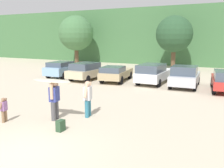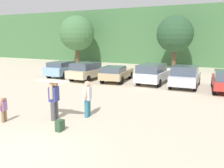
{
  "view_description": "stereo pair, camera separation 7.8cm",
  "coord_description": "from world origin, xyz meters",
  "px_view_note": "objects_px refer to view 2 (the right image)",
  "views": [
    {
      "loc": [
        5.91,
        -5.13,
        3.65
      ],
      "look_at": [
        -0.57,
        7.79,
        0.95
      ],
      "focal_mm": 39.83,
      "sensor_mm": 36.0,
      "label": 1
    },
    {
      "loc": [
        5.98,
        -5.09,
        3.65
      ],
      "look_at": [
        -0.57,
        7.79,
        0.95
      ],
      "focal_mm": 39.83,
      "sensor_mm": 36.0,
      "label": 2
    }
  ],
  "objects_px": {
    "parked_car_sky_blue": "(65,68)",
    "person_adult": "(54,98)",
    "surfboard_cream": "(51,81)",
    "person_child": "(4,108)",
    "parked_car_champagne": "(89,71)",
    "backpack_dropped": "(60,126)",
    "person_companion": "(87,97)",
    "parked_car_tan": "(116,73)",
    "parked_car_silver": "(185,76)",
    "parked_car_white": "(154,73)"
  },
  "relations": [
    {
      "from": "parked_car_sky_blue",
      "to": "surfboard_cream",
      "type": "xyz_separation_m",
      "value": [
        7.4,
        -10.51,
        1.02
      ]
    },
    {
      "from": "parked_car_sky_blue",
      "to": "parked_car_silver",
      "type": "xyz_separation_m",
      "value": [
        11.21,
        -0.1,
        0.03
      ]
    },
    {
      "from": "parked_car_silver",
      "to": "parked_car_champagne",
      "type": "bearing_deg",
      "value": 88.17
    },
    {
      "from": "parked_car_sky_blue",
      "to": "parked_car_tan",
      "type": "height_order",
      "value": "parked_car_sky_blue"
    },
    {
      "from": "parked_car_champagne",
      "to": "parked_car_tan",
      "type": "xyz_separation_m",
      "value": [
        2.63,
        0.18,
        -0.06
      ]
    },
    {
      "from": "parked_car_sky_blue",
      "to": "parked_car_champagne",
      "type": "bearing_deg",
      "value": -101.44
    },
    {
      "from": "surfboard_cream",
      "to": "parked_car_tan",
      "type": "bearing_deg",
      "value": -82.96
    },
    {
      "from": "parked_car_sky_blue",
      "to": "parked_car_silver",
      "type": "distance_m",
      "value": 11.21
    },
    {
      "from": "parked_car_silver",
      "to": "surfboard_cream",
      "type": "height_order",
      "value": "surfboard_cream"
    },
    {
      "from": "parked_car_tan",
      "to": "parked_car_sky_blue",
      "type": "bearing_deg",
      "value": 80.22
    },
    {
      "from": "person_adult",
      "to": "surfboard_cream",
      "type": "xyz_separation_m",
      "value": [
        -0.02,
        -0.12,
        0.8
      ]
    },
    {
      "from": "person_child",
      "to": "backpack_dropped",
      "type": "relative_size",
      "value": 2.43
    },
    {
      "from": "person_companion",
      "to": "parked_car_white",
      "type": "bearing_deg",
      "value": -103.59
    },
    {
      "from": "parked_car_tan",
      "to": "person_child",
      "type": "height_order",
      "value": "parked_car_tan"
    },
    {
      "from": "person_adult",
      "to": "person_companion",
      "type": "bearing_deg",
      "value": -149.1
    },
    {
      "from": "person_child",
      "to": "surfboard_cream",
      "type": "distance_m",
      "value": 2.4
    },
    {
      "from": "parked_car_champagne",
      "to": "parked_car_white",
      "type": "distance_m",
      "value": 5.81
    },
    {
      "from": "parked_car_white",
      "to": "person_adult",
      "type": "xyz_separation_m",
      "value": [
        -1.25,
        -10.7,
        0.16
      ]
    },
    {
      "from": "parked_car_sky_blue",
      "to": "parked_car_white",
      "type": "relative_size",
      "value": 1.03
    },
    {
      "from": "parked_car_champagne",
      "to": "person_adult",
      "type": "distance_m",
      "value": 11.03
    },
    {
      "from": "parked_car_white",
      "to": "surfboard_cream",
      "type": "xyz_separation_m",
      "value": [
        -1.27,
        -10.82,
        0.96
      ]
    },
    {
      "from": "backpack_dropped",
      "to": "person_companion",
      "type": "bearing_deg",
      "value": 90.48
    },
    {
      "from": "surfboard_cream",
      "to": "person_child",
      "type": "bearing_deg",
      "value": 29.92
    },
    {
      "from": "parked_car_silver",
      "to": "person_adult",
      "type": "height_order",
      "value": "person_adult"
    },
    {
      "from": "person_adult",
      "to": "parked_car_sky_blue",
      "type": "bearing_deg",
      "value": -67.16
    },
    {
      "from": "parked_car_champagne",
      "to": "person_adult",
      "type": "relative_size",
      "value": 2.65
    },
    {
      "from": "parked_car_champagne",
      "to": "backpack_dropped",
      "type": "relative_size",
      "value": 10.52
    },
    {
      "from": "parked_car_sky_blue",
      "to": "parked_car_tan",
      "type": "xyz_separation_m",
      "value": [
        5.52,
        -0.16,
        -0.06
      ]
    },
    {
      "from": "backpack_dropped",
      "to": "parked_car_champagne",
      "type": "bearing_deg",
      "value": 116.99
    },
    {
      "from": "parked_car_tan",
      "to": "person_companion",
      "type": "relative_size",
      "value": 2.7
    },
    {
      "from": "parked_car_silver",
      "to": "person_child",
      "type": "distance_m",
      "value": 12.82
    },
    {
      "from": "parked_car_silver",
      "to": "person_adult",
      "type": "distance_m",
      "value": 10.97
    },
    {
      "from": "parked_car_white",
      "to": "person_adult",
      "type": "distance_m",
      "value": 10.78
    },
    {
      "from": "parked_car_sky_blue",
      "to": "parked_car_champagne",
      "type": "distance_m",
      "value": 2.91
    },
    {
      "from": "parked_car_tan",
      "to": "person_adult",
      "type": "height_order",
      "value": "person_adult"
    },
    {
      "from": "parked_car_white",
      "to": "person_companion",
      "type": "height_order",
      "value": "person_companion"
    },
    {
      "from": "parked_car_tan",
      "to": "backpack_dropped",
      "type": "bearing_deg",
      "value": -173.14
    },
    {
      "from": "surfboard_cream",
      "to": "person_adult",
      "type": "bearing_deg",
      "value": -104.13
    },
    {
      "from": "person_adult",
      "to": "person_companion",
      "type": "relative_size",
      "value": 1.05
    },
    {
      "from": "parked_car_white",
      "to": "parked_car_silver",
      "type": "height_order",
      "value": "parked_car_silver"
    },
    {
      "from": "parked_car_champagne",
      "to": "backpack_dropped",
      "type": "distance_m",
      "value": 12.45
    },
    {
      "from": "parked_car_champagne",
      "to": "parked_car_white",
      "type": "height_order",
      "value": "parked_car_white"
    },
    {
      "from": "parked_car_sky_blue",
      "to": "person_companion",
      "type": "relative_size",
      "value": 2.85
    },
    {
      "from": "parked_car_sky_blue",
      "to": "person_adult",
      "type": "distance_m",
      "value": 12.78
    },
    {
      "from": "parked_car_sky_blue",
      "to": "person_companion",
      "type": "bearing_deg",
      "value": -142.44
    },
    {
      "from": "person_adult",
      "to": "surfboard_cream",
      "type": "bearing_deg",
      "value": 66.44
    },
    {
      "from": "person_child",
      "to": "surfboard_cream",
      "type": "bearing_deg",
      "value": -159.52
    },
    {
      "from": "parked_car_champagne",
      "to": "parked_car_tan",
      "type": "relative_size",
      "value": 1.04
    },
    {
      "from": "surfboard_cream",
      "to": "parked_car_silver",
      "type": "bearing_deg",
      "value": -113.34
    },
    {
      "from": "parked_car_white",
      "to": "backpack_dropped",
      "type": "bearing_deg",
      "value": 179.89
    }
  ]
}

